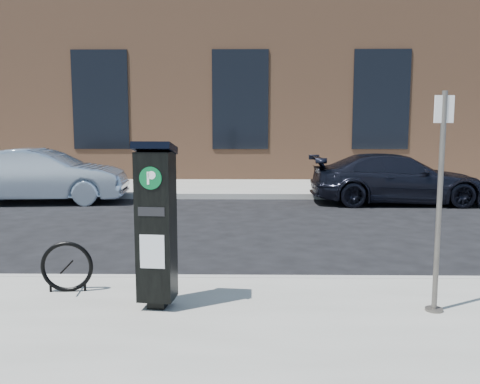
{
  "coord_description": "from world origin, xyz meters",
  "views": [
    {
      "loc": [
        0.27,
        -6.32,
        2.06
      ],
      "look_at": [
        0.17,
        0.5,
        1.17
      ],
      "focal_mm": 38.0,
      "sensor_mm": 36.0,
      "label": 1
    }
  ],
  "objects_px": {
    "car_silver": "(42,176)",
    "car_dark": "(397,179)",
    "parking_kiosk": "(156,223)",
    "sign_pole": "(439,204)",
    "bike_rack": "(67,267)"
  },
  "relations": [
    {
      "from": "car_dark",
      "to": "parking_kiosk",
      "type": "bearing_deg",
      "value": 150.1
    },
    {
      "from": "car_silver",
      "to": "car_dark",
      "type": "bearing_deg",
      "value": -95.42
    },
    {
      "from": "parking_kiosk",
      "to": "car_dark",
      "type": "relative_size",
      "value": 0.38
    },
    {
      "from": "car_silver",
      "to": "parking_kiosk",
      "type": "bearing_deg",
      "value": -156.76
    },
    {
      "from": "sign_pole",
      "to": "car_silver",
      "type": "distance_m",
      "value": 11.29
    },
    {
      "from": "sign_pole",
      "to": "car_silver",
      "type": "bearing_deg",
      "value": 125.64
    },
    {
      "from": "sign_pole",
      "to": "car_silver",
      "type": "height_order",
      "value": "sign_pole"
    },
    {
      "from": "parking_kiosk",
      "to": "car_dark",
      "type": "height_order",
      "value": "parking_kiosk"
    },
    {
      "from": "bike_rack",
      "to": "car_dark",
      "type": "xyz_separation_m",
      "value": [
        6.08,
        7.89,
        0.22
      ]
    },
    {
      "from": "parking_kiosk",
      "to": "bike_rack",
      "type": "relative_size",
      "value": 2.93
    },
    {
      "from": "parking_kiosk",
      "to": "car_silver",
      "type": "relative_size",
      "value": 0.4
    },
    {
      "from": "sign_pole",
      "to": "car_dark",
      "type": "distance_m",
      "value": 8.72
    },
    {
      "from": "parking_kiosk",
      "to": "car_dark",
      "type": "xyz_separation_m",
      "value": [
        4.95,
        8.38,
        -0.39
      ]
    },
    {
      "from": "sign_pole",
      "to": "car_silver",
      "type": "xyz_separation_m",
      "value": [
        -7.5,
        8.42,
        -0.54
      ]
    },
    {
      "from": "parking_kiosk",
      "to": "car_silver",
      "type": "distance_m",
      "value": 9.54
    }
  ]
}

